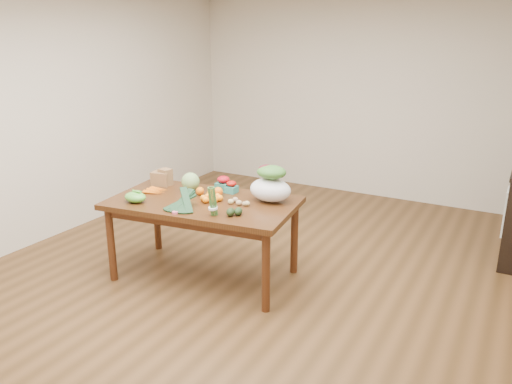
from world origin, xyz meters
The scene contains 24 objects.
floor centered at (0.00, 0.00, 0.00)m, with size 6.00×6.00×0.00m, color brown.
room_walls centered at (0.00, 0.00, 1.35)m, with size 5.02×6.02×2.70m.
dining_table centered at (-0.43, -0.23, 0.38)m, with size 1.67×0.93×0.75m, color #452410.
dish_towel centered at (1.96, 1.40, 0.55)m, with size 0.02×0.28×0.45m, color white.
paper_bag centered at (-1.07, -0.04, 0.83)m, with size 0.23×0.20×0.17m, color olive, non-canonical shape.
cabbage centered at (-0.71, -0.03, 0.84)m, with size 0.17×0.17×0.17m, color #87B769.
strawberry_basket_a centered at (-0.43, 0.11, 0.81)m, with size 0.13×0.13×0.11m, color red, non-canonical shape.
strawberry_basket_b centered at (-0.33, 0.09, 0.80)m, with size 0.10×0.10×0.09m, color #AF190B, non-canonical shape.
orange_a centered at (-0.55, -0.11, 0.79)m, with size 0.08×0.08×0.08m, color #FB9C0F.
orange_b centered at (-0.38, -0.06, 0.79)m, with size 0.09×0.09×0.09m, color orange.
orange_c centered at (-0.40, -0.14, 0.79)m, with size 0.08×0.08×0.08m, color orange.
mandarin_cluster centered at (-0.35, -0.21, 0.80)m, with size 0.18×0.18×0.09m, color #FFA60F, non-canonical shape.
carrots centered at (-0.97, -0.24, 0.76)m, with size 0.22×0.19×0.03m, color orange, non-canonical shape.
snap_pea_bag centered at (-0.93, -0.56, 0.80)m, with size 0.21×0.16×0.09m, color #66B63D.
kale_bunch centered at (-0.45, -0.54, 0.83)m, with size 0.32×0.40×0.16m, color #15311C, non-canonical shape.
asparagus_bundle centered at (-0.13, -0.51, 0.88)m, with size 0.08×0.08×0.25m, color #467F3A, non-canonical shape.
potato_a centered at (-0.16, -0.19, 0.77)m, with size 0.05×0.05×0.05m, color #D5C57B.
potato_b centered at (-0.08, -0.19, 0.77)m, with size 0.06×0.05×0.05m, color tan.
potato_c centered at (-0.03, -0.18, 0.77)m, with size 0.05×0.04×0.04m, color tan.
potato_d centered at (-0.15, -0.13, 0.77)m, with size 0.06×0.05×0.05m, color tan.
potato_e centered at (-0.01, -0.17, 0.77)m, with size 0.05×0.05×0.05m, color #D9CB7D.
avocado_a centered at (0.00, -0.45, 0.78)m, with size 0.07×0.10×0.07m, color black.
avocado_b centered at (0.05, -0.40, 0.78)m, with size 0.07×0.10×0.07m, color black.
salad_bag centered at (0.11, 0.05, 0.90)m, with size 0.38×0.29×0.30m, color white, non-canonical shape.
Camera 1 is at (2.07, -3.72, 2.17)m, focal length 35.00 mm.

